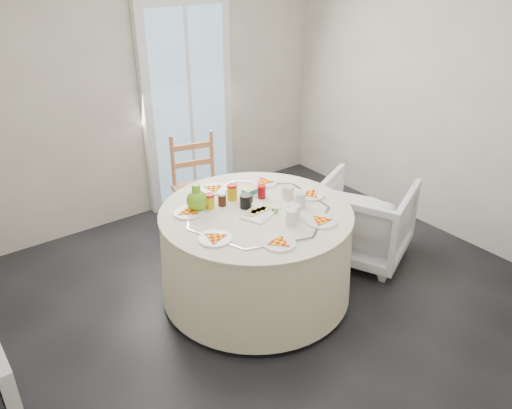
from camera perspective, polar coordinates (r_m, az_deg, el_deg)
floor at (r=4.01m, az=2.46°, el=-10.90°), size 4.00×4.00×0.00m
wall_back at (r=5.00m, az=-12.29°, el=13.06°), size 4.00×0.02×2.60m
wall_right at (r=4.84m, az=21.83°, el=11.31°), size 0.02×4.00×2.60m
glass_door at (r=5.19m, az=-7.74°, el=11.09°), size 1.00×0.08×2.10m
table at (r=3.87m, az=-0.00°, el=-5.61°), size 1.47×1.47×0.75m
wooden_chair at (r=4.65m, az=-6.46°, el=1.53°), size 0.53×0.51×0.98m
armchair at (r=4.46m, az=12.27°, el=-1.29°), size 0.96×0.98×0.78m
place_settings at (r=3.67m, az=-0.00°, el=-0.42°), size 1.48×1.48×0.02m
jar_cluster at (r=3.76m, az=-2.41°, el=1.13°), size 0.49×0.29×0.14m
butter_tub at (r=3.92m, az=-0.72°, el=1.76°), size 0.12×0.10×0.05m
green_pitcher at (r=3.66m, az=-6.81°, el=1.07°), size 0.16×0.16×0.20m
cheese_platter at (r=3.63m, az=0.50°, el=-0.68°), size 0.34×0.29×0.04m
mugs_glasses at (r=3.71m, az=2.15°, el=0.61°), size 0.69×0.69×0.12m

